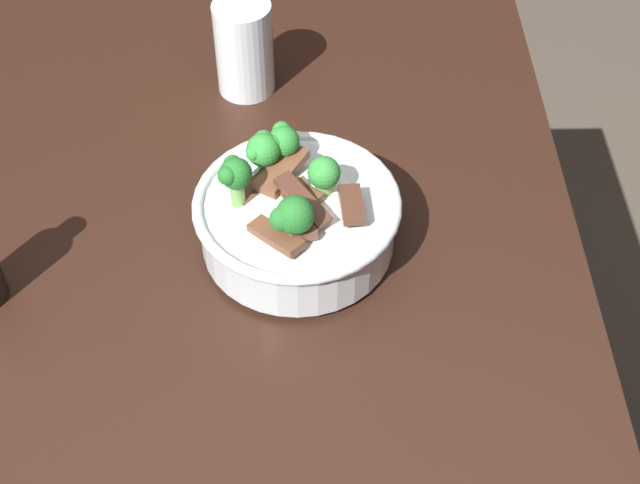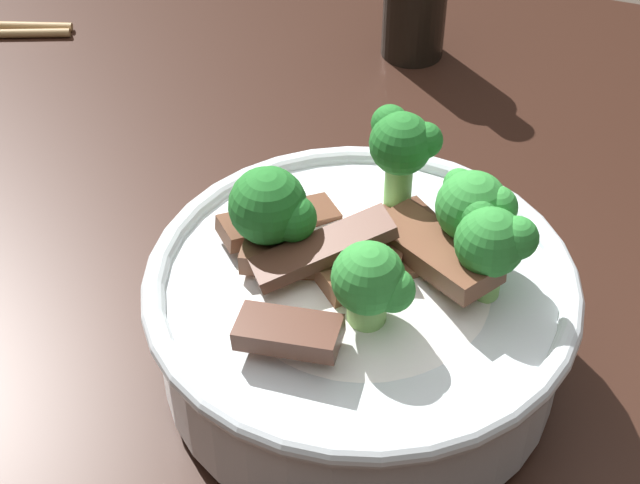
% 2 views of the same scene
% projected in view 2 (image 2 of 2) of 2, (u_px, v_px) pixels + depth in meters
% --- Properties ---
extents(dining_table, '(1.26, 0.76, 0.78)m').
position_uv_depth(dining_table, '(207.00, 376.00, 0.71)').
color(dining_table, black).
rests_on(dining_table, ground).
extents(rice_bowl, '(0.21, 0.21, 0.13)m').
position_uv_depth(rice_bowl, '(362.00, 308.00, 0.49)').
color(rice_bowl, silver).
rests_on(rice_bowl, dining_table).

